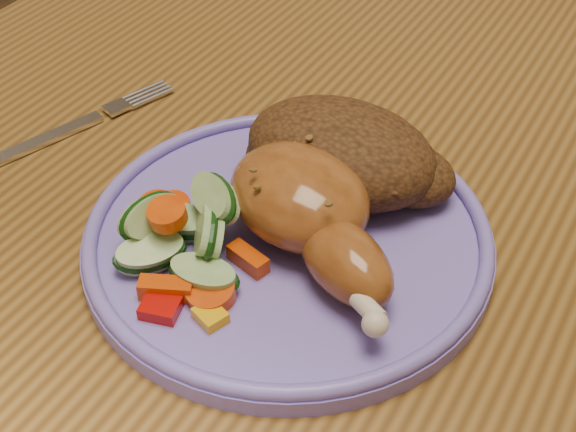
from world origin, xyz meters
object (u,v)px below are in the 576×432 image
at_px(plate, 288,240).
at_px(chair_far, 558,92).
at_px(fork, 69,129).
at_px(dining_table, 381,283).

bearing_deg(plate, chair_far, 86.80).
bearing_deg(chair_far, fork, -110.54).
distance_m(plate, fork, 0.22).
distance_m(dining_table, fork, 0.27).
relative_size(chair_far, fork, 6.06).
height_order(chair_far, plate, chair_far).
bearing_deg(chair_far, dining_table, -90.00).
bearing_deg(fork, dining_table, 10.99).
xyz_separation_m(dining_table, chair_far, (0.00, 0.63, -0.17)).
bearing_deg(fork, chair_far, 69.46).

